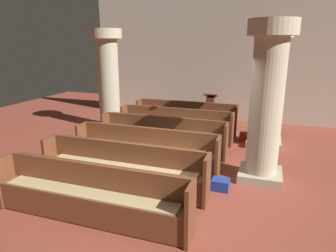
% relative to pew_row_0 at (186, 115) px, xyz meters
% --- Properties ---
extents(ground_plane, '(19.20, 19.20, 0.00)m').
position_rel_pew_row_0_xyz_m(ground_plane, '(0.90, -4.21, -0.49)').
color(ground_plane, brown).
extents(back_wall, '(10.00, 0.16, 4.50)m').
position_rel_pew_row_0_xyz_m(back_wall, '(0.90, 1.87, 1.76)').
color(back_wall, beige).
rests_on(back_wall, ground).
extents(pew_row_0, '(3.36, 0.47, 0.91)m').
position_rel_pew_row_0_xyz_m(pew_row_0, '(0.00, 0.00, 0.00)').
color(pew_row_0, brown).
rests_on(pew_row_0, ground).
extents(pew_row_1, '(3.36, 0.46, 0.91)m').
position_rel_pew_row_0_xyz_m(pew_row_1, '(0.00, -1.12, 0.00)').
color(pew_row_1, brown).
rests_on(pew_row_1, ground).
extents(pew_row_2, '(3.36, 0.46, 0.91)m').
position_rel_pew_row_0_xyz_m(pew_row_2, '(0.00, -2.23, 0.00)').
color(pew_row_2, brown).
rests_on(pew_row_2, ground).
extents(pew_row_3, '(3.36, 0.47, 0.91)m').
position_rel_pew_row_0_xyz_m(pew_row_3, '(0.00, -3.35, 0.00)').
color(pew_row_3, brown).
rests_on(pew_row_3, ground).
extents(pew_row_4, '(3.36, 0.46, 0.91)m').
position_rel_pew_row_0_xyz_m(pew_row_4, '(0.00, -4.47, 0.00)').
color(pew_row_4, brown).
rests_on(pew_row_4, ground).
extents(pew_row_5, '(3.36, 0.47, 0.91)m').
position_rel_pew_row_0_xyz_m(pew_row_5, '(0.00, -5.58, 0.00)').
color(pew_row_5, brown).
rests_on(pew_row_5, ground).
extents(pillar_aisle_side, '(0.98, 0.98, 3.20)m').
position_rel_pew_row_0_xyz_m(pillar_aisle_side, '(2.51, -0.82, 1.18)').
color(pillar_aisle_side, tan).
rests_on(pillar_aisle_side, ground).
extents(pillar_far_side, '(0.98, 0.98, 3.20)m').
position_rel_pew_row_0_xyz_m(pillar_far_side, '(-2.46, -0.61, 1.18)').
color(pillar_far_side, tan).
rests_on(pillar_far_side, ground).
extents(pillar_aisle_rear, '(0.93, 0.93, 3.20)m').
position_rel_pew_row_0_xyz_m(pillar_aisle_rear, '(2.51, -3.10, 1.18)').
color(pillar_aisle_rear, tan).
rests_on(pillar_aisle_rear, ground).
extents(lectern, '(0.48, 0.45, 1.08)m').
position_rel_pew_row_0_xyz_m(lectern, '(0.61, 1.03, -0.04)').
color(lectern, '#562B1A').
rests_on(lectern, ground).
extents(hymn_book, '(0.16, 0.21, 0.03)m').
position_rel_pew_row_0_xyz_m(hymn_book, '(-0.69, -0.92, 0.43)').
color(hymn_book, maroon).
rests_on(hymn_book, pew_row_1).
extents(kneeler_box_blue, '(0.33, 0.27, 0.21)m').
position_rel_pew_row_0_xyz_m(kneeler_box_blue, '(1.80, -3.86, -0.39)').
color(kneeler_box_blue, navy).
rests_on(kneeler_box_blue, ground).
extents(kneeler_box_red, '(0.37, 0.30, 0.22)m').
position_rel_pew_row_0_xyz_m(kneeler_box_red, '(2.00, -0.54, -0.38)').
color(kneeler_box_red, maroon).
rests_on(kneeler_box_red, ground).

